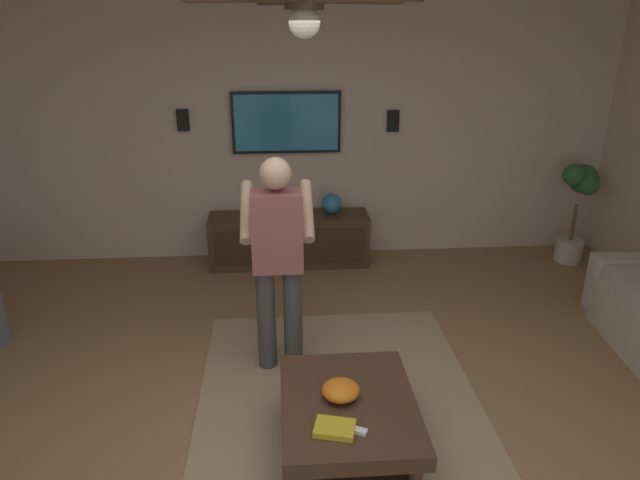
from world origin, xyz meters
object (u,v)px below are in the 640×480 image
(tv, at_px, (286,123))
(remote_white, at_px, (354,429))
(coffee_table, at_px, (348,414))
(vase_round, at_px, (332,203))
(bowl, at_px, (341,390))
(potted_plant_tall, at_px, (578,200))
(person_standing, at_px, (278,254))
(wall_speaker_left, at_px, (393,121))
(book, at_px, (335,428))
(media_console, at_px, (289,240))
(ceiling_fan, at_px, (304,7))
(wall_speaker_right, at_px, (183,120))

(tv, bearing_deg, remote_white, 4.59)
(coffee_table, relative_size, vase_round, 4.55)
(bowl, relative_size, vase_round, 1.03)
(coffee_table, bearing_deg, remote_white, 178.81)
(potted_plant_tall, bearing_deg, tv, 83.50)
(person_standing, bearing_deg, wall_speaker_left, -29.36)
(book, bearing_deg, vase_round, 99.42)
(remote_white, distance_m, book, 0.10)
(media_console, bearing_deg, wall_speaker_left, 102.69)
(tv, xyz_separation_m, person_standing, (-2.18, 0.12, -0.56))
(potted_plant_tall, height_order, bowl, potted_plant_tall)
(potted_plant_tall, xyz_separation_m, remote_white, (-3.10, 2.84, -0.27))
(person_standing, relative_size, ceiling_fan, 1.41)
(coffee_table, height_order, person_standing, person_standing)
(coffee_table, bearing_deg, ceiling_fan, 36.19)
(remote_white, height_order, vase_round, vase_round)
(remote_white, distance_m, vase_round, 3.27)
(bowl, height_order, wall_speaker_right, wall_speaker_right)
(book, distance_m, ceiling_fan, 2.22)
(vase_round, distance_m, wall_speaker_left, 1.09)
(potted_plant_tall, height_order, wall_speaker_left, wall_speaker_left)
(book, xyz_separation_m, wall_speaker_left, (3.45, -0.95, 1.08))
(person_standing, relative_size, wall_speaker_left, 7.45)
(tv, bearing_deg, wall_speaker_right, -90.71)
(tv, bearing_deg, person_standing, -3.06)
(wall_speaker_left, bearing_deg, media_console, 102.69)
(remote_white, xyz_separation_m, ceiling_fan, (0.58, 0.22, 2.15))
(person_standing, height_order, wall_speaker_left, person_standing)
(potted_plant_tall, relative_size, book, 4.94)
(media_console, xyz_separation_m, vase_round, (0.05, -0.46, 0.39))
(potted_plant_tall, bearing_deg, bowl, 134.20)
(potted_plant_tall, distance_m, wall_speaker_right, 4.28)
(coffee_table, xyz_separation_m, ceiling_fan, (0.31, 0.23, 2.27))
(wall_speaker_left, bearing_deg, bowl, 164.29)
(potted_plant_tall, height_order, vase_round, potted_plant_tall)
(book, height_order, vase_round, vase_round)
(media_console, relative_size, remote_white, 11.33)
(remote_white, bearing_deg, tv, 120.84)
(coffee_table, xyz_separation_m, media_console, (2.94, 0.28, -0.02))
(potted_plant_tall, distance_m, vase_round, 2.65)
(media_console, distance_m, tv, 1.24)
(coffee_table, height_order, tv, tv)
(potted_plant_tall, bearing_deg, remote_white, 137.51)
(potted_plant_tall, height_order, wall_speaker_right, wall_speaker_right)
(media_console, relative_size, tv, 1.50)
(person_standing, height_order, ceiling_fan, ceiling_fan)
(tv, height_order, wall_speaker_left, tv)
(wall_speaker_right, bearing_deg, remote_white, -158.84)
(tv, relative_size, potted_plant_tall, 1.05)
(potted_plant_tall, height_order, remote_white, potted_plant_tall)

